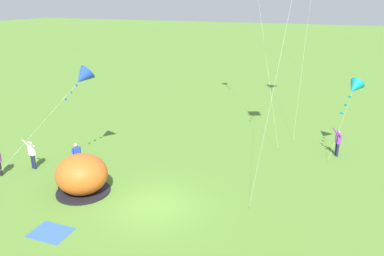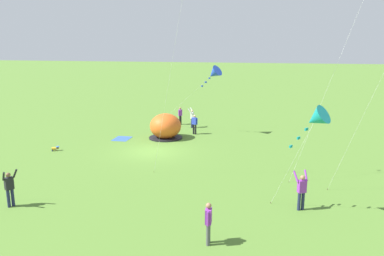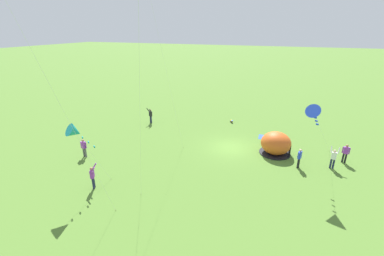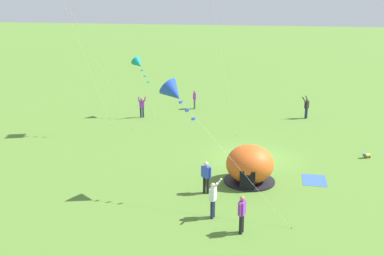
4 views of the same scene
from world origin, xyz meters
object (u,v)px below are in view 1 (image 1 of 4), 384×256
object	(u,v)px
kite_teal	(354,87)
kite_blue	(83,77)
person_center_field	(32,153)
person_arms_raised	(338,142)
popup_tent	(82,175)
person_strolling	(77,155)

from	to	relation	value
kite_teal	kite_blue	world-z (taller)	kite_blue
person_center_field	person_arms_raised	world-z (taller)	same
popup_tent	person_arms_raised	xyz separation A→B (m)	(11.89, 10.51, 0.00)
person_strolling	kite_teal	xyz separation A→B (m)	(14.42, 8.86, 3.55)
popup_tent	kite_blue	bearing A→B (deg)	123.26
person_center_field	kite_teal	xyz separation A→B (m)	(17.02, 9.74, 3.51)
person_arms_raised	kite_blue	distance (m)	16.41
popup_tent	kite_teal	size ratio (longest dim) A/B	0.55
popup_tent	person_center_field	size ratio (longest dim) A/B	1.49
person_arms_raised	person_strolling	bearing A→B (deg)	-148.58
person_center_field	person_arms_raised	bearing A→B (deg)	29.56
person_strolling	person_center_field	bearing A→B (deg)	-161.51
person_center_field	person_strolling	world-z (taller)	person_center_field
kite_teal	person_arms_raised	bearing A→B (deg)	-144.06
person_arms_raised	kite_teal	world-z (taller)	kite_teal
person_center_field	kite_blue	bearing A→B (deg)	47.45
person_center_field	person_strolling	size ratio (longest dim) A/B	1.10
person_center_field	person_arms_raised	xyz separation A→B (m)	(16.51, 9.36, 0.00)
person_strolling	popup_tent	bearing A→B (deg)	-44.96
person_strolling	kite_teal	distance (m)	17.29
popup_tent	kite_blue	size ratio (longest dim) A/B	0.41
popup_tent	kite_blue	distance (m)	6.09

